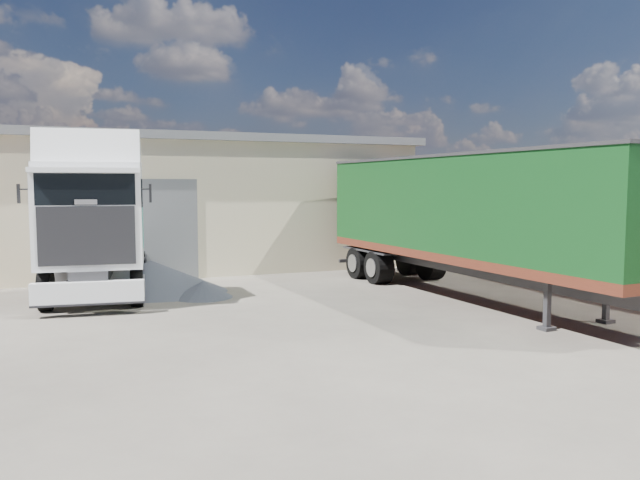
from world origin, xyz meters
name	(u,v)px	position (x,y,z in m)	size (l,w,h in m)	color
ground	(284,342)	(0.00, 0.00, 0.00)	(120.00, 120.00, 0.00)	#272520
warehouse	(26,203)	(-6.00, 16.00, 2.66)	(30.60, 12.60, 5.42)	#C2BA95
brick_boundary_wall	(528,243)	(11.50, 6.00, 1.25)	(0.35, 26.00, 2.50)	brown
tractor_unit	(95,231)	(-3.60, 6.75, 2.05)	(3.56, 7.57, 4.88)	black
box_trailer	(470,211)	(6.81, 3.00, 2.60)	(3.37, 12.97, 4.27)	#2D2D30
panel_van	(106,264)	(-3.24, 8.46, 0.86)	(1.82, 4.12, 1.65)	black
gravel_heap	(149,277)	(-2.00, 7.65, 0.46)	(6.20, 6.20, 1.00)	#20232B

